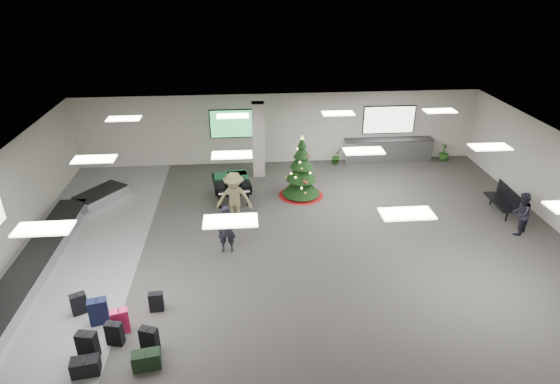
{
  "coord_description": "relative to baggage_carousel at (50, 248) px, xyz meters",
  "views": [
    {
      "loc": [
        -1.67,
        -13.07,
        8.24
      ],
      "look_at": [
        -0.48,
        1.0,
        1.36
      ],
      "focal_mm": 30.0,
      "sensor_mm": 36.0,
      "label": 1
    }
  ],
  "objects": [
    {
      "name": "ground",
      "position": [
        7.84,
        0.08,
        -0.21
      ],
      "size": [
        18.0,
        18.0,
        0.0
      ],
      "primitive_type": "plane",
      "color": "#353230",
      "rests_on": "ground"
    },
    {
      "name": "room_envelope",
      "position": [
        7.46,
        0.75,
        2.12
      ],
      "size": [
        18.02,
        14.02,
        3.21
      ],
      "color": "#B5ADA5",
      "rests_on": "ground"
    },
    {
      "name": "baggage_carousel",
      "position": [
        0.0,
        0.0,
        0.0
      ],
      "size": [
        2.28,
        9.71,
        0.43
      ],
      "color": "silver",
      "rests_on": "ground"
    },
    {
      "name": "service_counter",
      "position": [
        12.84,
        6.73,
        0.33
      ],
      "size": [
        4.05,
        0.65,
        1.08
      ],
      "color": "silver",
      "rests_on": "ground"
    },
    {
      "name": "suitcase_0",
      "position": [
        2.44,
        -4.51,
        0.14
      ],
      "size": [
        0.49,
        0.33,
        0.72
      ],
      "rotation": [
        0.0,
        0.0,
        -0.19
      ],
      "color": "black",
      "rests_on": "ground"
    },
    {
      "name": "suitcase_1",
      "position": [
        2.95,
        -4.13,
        0.09
      ],
      "size": [
        0.43,
        0.29,
        0.63
      ],
      "rotation": [
        0.0,
        0.0,
        -0.22
      ],
      "color": "black",
      "rests_on": "ground"
    },
    {
      "name": "pink_suitcase",
      "position": [
        3.0,
        -3.72,
        0.12
      ],
      "size": [
        0.47,
        0.33,
        0.67
      ],
      "rotation": [
        0.0,
        0.0,
        0.26
      ],
      "color": "#DF1D51",
      "rests_on": "ground"
    },
    {
      "name": "suitcase_3",
      "position": [
        3.75,
        -2.98,
        0.06
      ],
      "size": [
        0.37,
        0.22,
        0.56
      ],
      "rotation": [
        0.0,
        0.0,
        0.05
      ],
      "color": "black",
      "rests_on": "ground"
    },
    {
      "name": "navy_suitcase",
      "position": [
        2.38,
        -3.35,
        0.14
      ],
      "size": [
        0.51,
        0.37,
        0.73
      ],
      "rotation": [
        0.0,
        0.0,
        0.23
      ],
      "color": "black",
      "rests_on": "ground"
    },
    {
      "name": "green_duffel",
      "position": [
        3.82,
        -4.94,
        -0.0
      ],
      "size": [
        0.67,
        0.4,
        0.44
      ],
      "rotation": [
        0.0,
        0.0,
        0.14
      ],
      "color": "black",
      "rests_on": "ground"
    },
    {
      "name": "suitcase_7",
      "position": [
        3.81,
        -4.37,
        0.09
      ],
      "size": [
        0.47,
        0.35,
        0.63
      ],
      "rotation": [
        0.0,
        0.0,
        -0.34
      ],
      "color": "black",
      "rests_on": "ground"
    },
    {
      "name": "suitcase_8",
      "position": [
        1.76,
        -2.92,
        0.08
      ],
      "size": [
        0.46,
        0.39,
        0.61
      ],
      "rotation": [
        0.0,
        0.0,
        0.48
      ],
      "color": "black",
      "rests_on": "ground"
    },
    {
      "name": "black_duffel",
      "position": [
        2.5,
        -5.01,
        -0.01
      ],
      "size": [
        0.65,
        0.42,
        0.42
      ],
      "rotation": [
        0.0,
        0.0,
        0.14
      ],
      "color": "black",
      "rests_on": "ground"
    },
    {
      "name": "christmas_tree",
      "position": [
        8.41,
        3.51,
        0.65
      ],
      "size": [
        1.77,
        1.77,
        2.52
      ],
      "color": "#680909",
      "rests_on": "ground"
    },
    {
      "name": "grand_piano",
      "position": [
        5.69,
        3.31,
        0.5
      ],
      "size": [
        1.57,
        1.91,
        1.0
      ],
      "rotation": [
        0.0,
        0.0,
        0.14
      ],
      "color": "black",
      "rests_on": "ground"
    },
    {
      "name": "bench",
      "position": [
        15.57,
        1.46,
        0.36
      ],
      "size": [
        0.62,
        1.62,
        1.01
      ],
      "rotation": [
        0.0,
        0.0,
        -0.05
      ],
      "color": "black",
      "rests_on": "ground"
    },
    {
      "name": "traveler_a",
      "position": [
        5.58,
        -0.26,
        0.57
      ],
      "size": [
        0.59,
        0.41,
        1.57
      ],
      "primitive_type": "imported",
      "rotation": [
        0.0,
        0.0,
        -0.05
      ],
      "color": "black",
      "rests_on": "ground"
    },
    {
      "name": "traveler_b",
      "position": [
        5.81,
        1.47,
        0.76
      ],
      "size": [
        1.37,
        0.94,
        1.95
      ],
      "primitive_type": "imported",
      "rotation": [
        0.0,
        0.0,
        -0.18
      ],
      "color": "olive",
      "rests_on": "ground"
    },
    {
      "name": "traveler_bench",
      "position": [
        15.35,
        -0.0,
        0.54
      ],
      "size": [
        0.93,
        0.92,
        1.52
      ],
      "primitive_type": "imported",
      "rotation": [
        0.0,
        0.0,
        3.85
      ],
      "color": "black",
      "rests_on": "ground"
    },
    {
      "name": "potted_plant_left",
      "position": [
        10.41,
        6.53,
        0.2
      ],
      "size": [
        0.57,
        0.54,
        0.82
      ],
      "primitive_type": "imported",
      "rotation": [
        0.0,
        0.0,
        0.52
      ],
      "color": "#193912",
      "rests_on": "ground"
    },
    {
      "name": "potted_plant_right",
      "position": [
        15.48,
        6.58,
        0.2
      ],
      "size": [
        0.51,
        0.51,
        0.82
      ],
      "primitive_type": "imported",
      "rotation": [
        0.0,
        0.0,
        1.69
      ],
      "color": "#193912",
      "rests_on": "ground"
    }
  ]
}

